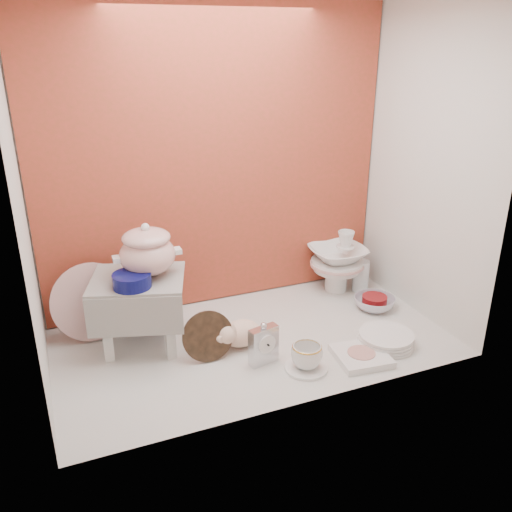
{
  "coord_description": "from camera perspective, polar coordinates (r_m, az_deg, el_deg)",
  "views": [
    {
      "loc": [
        -0.82,
        -2.02,
        1.32
      ],
      "look_at": [
        0.02,
        0.02,
        0.42
      ],
      "focal_mm": 37.68,
      "sensor_mm": 36.0,
      "label": 1
    }
  ],
  "objects": [
    {
      "name": "niche_shell",
      "position": [
        2.38,
        -1.96,
        12.75
      ],
      "size": [
        1.86,
        1.03,
        1.53
      ],
      "color": "#B63A2D",
      "rests_on": "ground"
    },
    {
      "name": "lacquer_tray",
      "position": [
        2.37,
        -5.13,
        -8.5
      ],
      "size": [
        0.23,
        0.08,
        0.22
      ],
      "primitive_type": null,
      "rotation": [
        0.0,
        0.0,
        -0.04
      ],
      "color": "black",
      "rests_on": "ground"
    },
    {
      "name": "lattice_dish",
      "position": [
        2.45,
        11.1,
        -10.37
      ],
      "size": [
        0.25,
        0.25,
        0.03
      ],
      "primitive_type": "cube",
      "rotation": [
        0.0,
        0.0,
        -0.11
      ],
      "color": "white",
      "rests_on": "ground"
    },
    {
      "name": "crystal_bowl",
      "position": [
        2.88,
        12.44,
        -4.88
      ],
      "size": [
        0.24,
        0.24,
        0.07
      ],
      "primitive_type": "imported",
      "rotation": [
        0.0,
        0.0,
        0.14
      ],
      "color": "silver",
      "rests_on": "ground"
    },
    {
      "name": "plush_pig",
      "position": [
        2.47,
        -1.57,
        -8.15
      ],
      "size": [
        0.24,
        0.17,
        0.14
      ],
      "primitive_type": "ellipsoid",
      "rotation": [
        0.0,
        0.0,
        -0.02
      ],
      "color": "beige",
      "rests_on": "ground"
    },
    {
      "name": "step_stool",
      "position": [
        2.49,
        -12.16,
        -5.86
      ],
      "size": [
        0.49,
        0.45,
        0.34
      ],
      "primitive_type": null,
      "rotation": [
        0.0,
        0.0,
        -0.3
      ],
      "color": "silver",
      "rests_on": "ground"
    },
    {
      "name": "soup_tureen",
      "position": [
        2.38,
        -11.49,
        0.67
      ],
      "size": [
        0.37,
        0.37,
        0.24
      ],
      "primitive_type": null,
      "rotation": [
        0.0,
        0.0,
        -0.38
      ],
      "color": "white",
      "rests_on": "step_stool"
    },
    {
      "name": "teacup_saucer",
      "position": [
        2.36,
        5.35,
        -11.73
      ],
      "size": [
        0.22,
        0.22,
        0.01
      ],
      "primitive_type": "cylinder",
      "rotation": [
        0.0,
        0.0,
        -0.22
      ],
      "color": "white",
      "rests_on": "ground"
    },
    {
      "name": "porcelain_tower",
      "position": [
        3.0,
        8.62,
        -0.54
      ],
      "size": [
        0.34,
        0.34,
        0.35
      ],
      "primitive_type": null,
      "rotation": [
        0.0,
        0.0,
        0.13
      ],
      "color": "white",
      "rests_on": "ground"
    },
    {
      "name": "mantel_clock",
      "position": [
        2.34,
        0.8,
        -9.26
      ],
      "size": [
        0.14,
        0.07,
        0.19
      ],
      "primitive_type": "cube",
      "rotation": [
        0.0,
        0.0,
        0.22
      ],
      "color": "silver",
      "rests_on": "ground"
    },
    {
      "name": "floral_platter",
      "position": [
        2.62,
        -17.07,
        -4.67
      ],
      "size": [
        0.38,
        0.15,
        0.36
      ],
      "primitive_type": null,
      "rotation": [
        0.0,
        0.0,
        0.07
      ],
      "color": "white",
      "rests_on": "ground"
    },
    {
      "name": "clear_glass_vase",
      "position": [
        3.05,
        11.07,
        -2.09
      ],
      "size": [
        0.09,
        0.09,
        0.18
      ],
      "primitive_type": "cylinder",
      "rotation": [
        0.0,
        0.0,
        0.05
      ],
      "color": "silver",
      "rests_on": "ground"
    },
    {
      "name": "ground",
      "position": [
        2.55,
        -0.25,
        -9.0
      ],
      "size": [
        1.8,
        1.8,
        0.0
      ],
      "primitive_type": "plane",
      "color": "silver",
      "rests_on": "ground"
    },
    {
      "name": "cobalt_bowl",
      "position": [
        2.32,
        -13.03,
        -2.53
      ],
      "size": [
        0.22,
        0.22,
        0.06
      ],
      "primitive_type": "cylinder",
      "rotation": [
        0.0,
        0.0,
        -0.43
      ],
      "color": "#0A0C4B",
      "rests_on": "step_stool"
    },
    {
      "name": "dinner_plate_stack",
      "position": [
        2.58,
        13.63,
        -8.55
      ],
      "size": [
        0.29,
        0.29,
        0.06
      ],
      "primitive_type": "cylinder",
      "rotation": [
        0.0,
        0.0,
        -0.13
      ],
      "color": "white",
      "rests_on": "ground"
    },
    {
      "name": "blue_white_vase",
      "position": [
        2.68,
        -11.9,
        -4.45
      ],
      "size": [
        0.27,
        0.27,
        0.28
      ],
      "primitive_type": "imported",
      "rotation": [
        0.0,
        0.0,
        0.0
      ],
      "color": "white",
      "rests_on": "ground"
    },
    {
      "name": "gold_rim_teacup",
      "position": [
        2.33,
        5.4,
        -10.53
      ],
      "size": [
        0.15,
        0.15,
        0.1
      ],
      "primitive_type": "imported",
      "rotation": [
        0.0,
        0.0,
        -0.16
      ],
      "color": "white",
      "rests_on": "teacup_saucer"
    }
  ]
}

